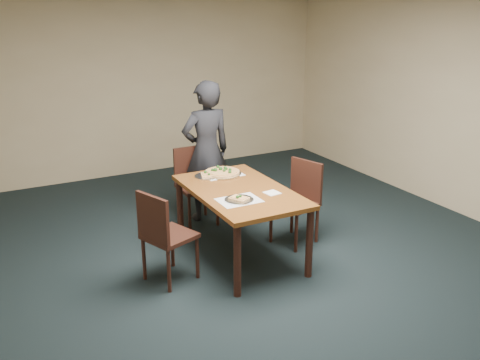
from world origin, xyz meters
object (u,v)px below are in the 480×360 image
diner (206,151)px  slice_plate_near (239,199)px  pizza_pan (222,172)px  slice_plate_far (207,175)px  chair_left (163,232)px  chair_right (299,197)px  dining_table (240,198)px  chair_far (194,181)px

diner → slice_plate_near: size_ratio=6.06×
pizza_pan → slice_plate_far: size_ratio=1.50×
chair_left → chair_right: 1.66m
dining_table → chair_left: size_ratio=1.65×
chair_far → chair_right: 1.32m
slice_plate_near → pizza_pan: bearing=75.2°
slice_plate_near → dining_table: bearing=60.6°
chair_right → slice_plate_near: (-0.92, -0.33, 0.25)m
dining_table → chair_left: (-0.88, -0.13, -0.14)m
chair_far → chair_left: size_ratio=1.00×
dining_table → chair_right: 0.79m
chair_far → slice_plate_near: (-0.12, -1.38, 0.25)m
dining_table → pizza_pan: pizza_pan is taller
chair_far → slice_plate_far: 0.63m
chair_right → diner: diner is taller
diner → slice_plate_far: bearing=65.1°
slice_plate_near → slice_plate_far: size_ratio=1.00×
diner → slice_plate_near: 1.44m
dining_table → diner: size_ratio=0.88×
chair_left → slice_plate_far: bearing=-69.3°
chair_left → chair_right: (1.65, 0.19, 0.00)m
chair_left → pizza_pan: (0.94, 0.67, 0.26)m
diner → chair_far: bearing=7.2°
chair_far → chair_right: bearing=-52.5°
dining_table → slice_plate_near: (-0.15, -0.27, 0.11)m
pizza_pan → slice_plate_far: (-0.18, -0.00, -0.01)m
pizza_pan → slice_plate_near: pizza_pan is taller
chair_left → pizza_pan: size_ratio=2.17×
chair_far → pizza_pan: 0.64m
dining_table → chair_right: (0.77, 0.06, -0.14)m
chair_right → pizza_pan: bearing=-140.5°
chair_far → diner: (0.18, 0.03, 0.33)m
dining_table → pizza_pan: bearing=83.6°
chair_left → diner: (1.02, 1.27, 0.33)m
chair_far → pizza_pan: (0.09, -0.58, 0.26)m
chair_far → slice_plate_near: bearing=-94.9°
chair_far → diner: diner is taller
dining_table → pizza_pan: 0.55m
diner → slice_plate_near: diner is taller
dining_table → slice_plate_far: size_ratio=5.36×
chair_right → slice_plate_far: bearing=-134.9°
chair_far → pizza_pan: size_ratio=2.17×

